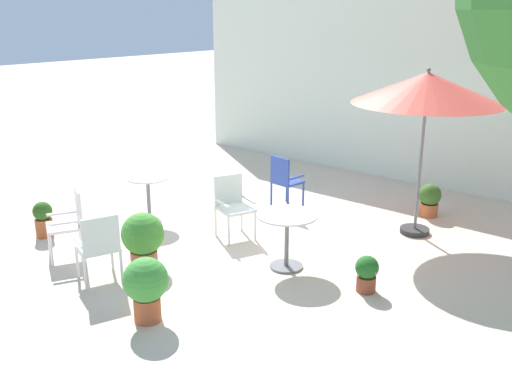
{
  "coord_description": "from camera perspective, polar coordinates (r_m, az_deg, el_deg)",
  "views": [
    {
      "loc": [
        5.16,
        -6.11,
        3.27
      ],
      "look_at": [
        0.0,
        -0.06,
        0.76
      ],
      "focal_mm": 40.57,
      "sensor_mm": 36.0,
      "label": 1
    }
  ],
  "objects": [
    {
      "name": "cafe_table_1",
      "position": [
        9.32,
        -10.58,
        0.09
      ],
      "size": [
        0.66,
        0.66,
        0.76
      ],
      "color": "silver",
      "rests_on": "ground"
    },
    {
      "name": "patio_chair_1",
      "position": [
        8.24,
        -17.82,
        -2.58
      ],
      "size": [
        0.61,
        0.61,
        0.97
      ],
      "color": "white",
      "rests_on": "ground"
    },
    {
      "name": "potted_plant_3",
      "position": [
        7.72,
        -11.09,
        -4.43
      ],
      "size": [
        0.56,
        0.56,
        0.76
      ],
      "color": "#A0553A",
      "rests_on": "ground"
    },
    {
      "name": "potted_plant_2",
      "position": [
        9.23,
        -20.24,
        -2.47
      ],
      "size": [
        0.29,
        0.29,
        0.54
      ],
      "color": "#AD572E",
      "rests_on": "ground"
    },
    {
      "name": "potted_plant_1",
      "position": [
        6.44,
        -10.8,
        -8.98
      ],
      "size": [
        0.5,
        0.5,
        0.74
      ],
      "color": "#B25330",
      "rests_on": "ground"
    },
    {
      "name": "patio_umbrella_0",
      "position": [
        8.68,
        16.51,
        9.69
      ],
      "size": [
        2.14,
        2.14,
        2.49
      ],
      "color": "#2D2D2D",
      "rests_on": "ground"
    },
    {
      "name": "potted_plant_0",
      "position": [
        9.93,
        16.76,
        -0.67
      ],
      "size": [
        0.36,
        0.36,
        0.55
      ],
      "color": "#C05D33",
      "rests_on": "ground"
    },
    {
      "name": "villa_facade",
      "position": [
        11.78,
        14.32,
        9.7
      ],
      "size": [
        9.99,
        0.3,
        3.54
      ],
      "primitive_type": "cube",
      "color": "white",
      "rests_on": "ground"
    },
    {
      "name": "ground_plane",
      "position": [
        8.64,
        0.26,
        -4.7
      ],
      "size": [
        60.0,
        60.0,
        0.0
      ],
      "primitive_type": "plane",
      "color": "beige"
    },
    {
      "name": "patio_chair_3",
      "position": [
        9.86,
        2.82,
        1.35
      ],
      "size": [
        0.47,
        0.46,
        0.91
      ],
      "color": "#2B449D",
      "rests_on": "ground"
    },
    {
      "name": "cafe_table_0",
      "position": [
        7.55,
        3.06,
        -3.8
      ],
      "size": [
        0.8,
        0.8,
        0.75
      ],
      "color": "white",
      "rests_on": "ground"
    },
    {
      "name": "potted_plant_4",
      "position": [
        7.15,
        10.88,
        -7.82
      ],
      "size": [
        0.29,
        0.29,
        0.46
      ],
      "color": "brown",
      "rests_on": "ground"
    },
    {
      "name": "patio_chair_2",
      "position": [
        8.58,
        -2.33,
        -1.03
      ],
      "size": [
        0.63,
        0.62,
        0.93
      ],
      "color": "silver",
      "rests_on": "ground"
    },
    {
      "name": "patio_chair_0",
      "position": [
        7.4,
        -15.22,
        -4.96
      ],
      "size": [
        0.57,
        0.6,
        0.9
      ],
      "color": "white",
      "rests_on": "ground"
    }
  ]
}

